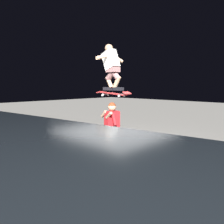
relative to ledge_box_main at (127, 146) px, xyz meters
name	(u,v)px	position (x,y,z in m)	size (l,w,h in m)	color
ground_plane	(117,155)	(0.21, 0.15, -0.26)	(40.00, 40.00, 0.00)	gray
ledge_box_main	(127,146)	(0.00, 0.00, 0.00)	(1.73, 0.74, 0.51)	black
person_sitting_on_ledge	(108,127)	(0.29, 0.37, 0.50)	(0.59, 0.79, 1.35)	#2D3856
skateboard	(113,93)	(0.31, 0.18, 1.30)	(1.02, 0.21, 0.13)	#B72D2D
skater_airborne	(111,65)	(0.37, 0.18, 1.99)	(0.62, 0.89, 1.12)	black
kicker_ramp	(44,145)	(2.21, 1.07, -0.19)	(1.11, 0.96, 0.40)	black
trash_bin	(204,211)	(-2.47, 1.65, 0.16)	(0.55, 0.55, 0.82)	#19512D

